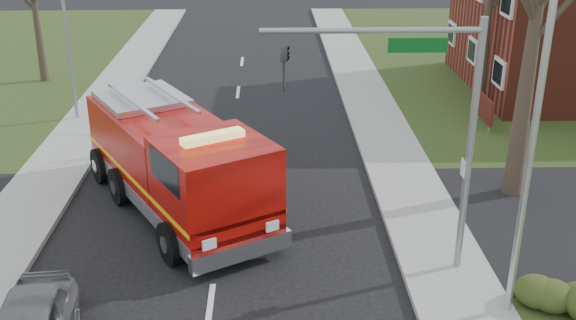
{
  "coord_description": "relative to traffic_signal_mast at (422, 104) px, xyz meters",
  "views": [
    {
      "loc": [
        1.5,
        -13.9,
        9.75
      ],
      "look_at": [
        2.06,
        4.55,
        2.0
      ],
      "focal_mm": 42.0,
      "sensor_mm": 36.0,
      "label": 1
    }
  ],
  "objects": [
    {
      "name": "ground",
      "position": [
        -5.21,
        -1.5,
        -4.71
      ],
      "size": [
        120.0,
        120.0,
        0.0
      ],
      "primitive_type": "plane",
      "color": "black",
      "rests_on": "ground"
    },
    {
      "name": "sidewalk_right",
      "position": [
        0.99,
        -1.5,
        -4.63
      ],
      "size": [
        2.4,
        80.0,
        0.15
      ],
      "primitive_type": "cube",
      "color": "gray",
      "rests_on": "ground"
    },
    {
      "name": "health_center_sign",
      "position": [
        5.29,
        11.0,
        -3.83
      ],
      "size": [
        0.12,
        2.0,
        1.4
      ],
      "color": "#501512",
      "rests_on": "ground"
    },
    {
      "name": "traffic_signal_mast",
      "position": [
        0.0,
        0.0,
        0.0
      ],
      "size": [
        5.29,
        0.18,
        6.8
      ],
      "color": "gray",
      "rests_on": "ground"
    },
    {
      "name": "streetlight_pole",
      "position": [
        1.93,
        -2.0,
        -0.16
      ],
      "size": [
        1.48,
        0.16,
        8.4
      ],
      "color": "#B7BABF",
      "rests_on": "ground"
    },
    {
      "name": "utility_pole_far",
      "position": [
        -12.01,
        12.5,
        -1.21
      ],
      "size": [
        0.14,
        0.14,
        7.0
      ],
      "primitive_type": "cylinder",
      "color": "gray",
      "rests_on": "ground"
    },
    {
      "name": "fire_engine",
      "position": [
        -6.55,
        3.79,
        -3.14
      ],
      "size": [
        6.78,
        8.88,
        3.46
      ],
      "rotation": [
        0.0,
        0.0,
        0.52
      ],
      "color": "#A10C07",
      "rests_on": "ground"
    }
  ]
}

